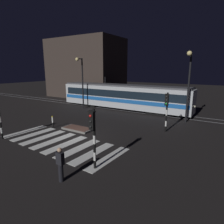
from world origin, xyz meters
The scene contains 13 objects.
ground_plane centered at (0.00, 0.00, 0.00)m, with size 120.00×120.00×0.00m, color black.
rail_near centered at (0.00, 10.41, 0.01)m, with size 80.00×0.12×0.03m, color #59595E.
rail_far centered at (0.00, 11.84, 0.01)m, with size 80.00×0.12×0.03m, color #59595E.
crosswalk_zebra centered at (0.00, -1.55, 0.01)m, with size 9.70×4.28×0.02m.
traffic_island centered at (-0.98, 1.44, 0.09)m, with size 2.73×1.28×0.18m.
traffic_light_corner_near_right centered at (4.40, -3.24, 2.17)m, with size 0.36×0.42×3.29m.
traffic_light_corner_far_right centered at (5.74, 4.92, 2.21)m, with size 0.36×0.42×3.35m.
street_lamp_trackside_right centered at (6.55, 8.76, 4.35)m, with size 0.44×1.21×6.80m.
street_lamp_trackside_left centered at (-6.71, 8.70, 4.24)m, with size 0.44×1.21×6.61m.
tram centered at (-1.95, 11.12, 1.75)m, with size 17.83×2.58×4.15m.
pedestrian_waiting_at_kerb centered at (3.77, -4.97, 0.88)m, with size 0.36×0.24×1.71m.
bollard_island_edge centered at (-3.24, 0.66, 0.56)m, with size 0.12×0.12×1.11m.
building_backdrop centered at (-13.88, 18.30, 5.28)m, with size 13.51×8.00×10.56m, color #382D28.
Camera 1 is at (10.21, -10.67, 5.26)m, focal length 30.91 mm.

